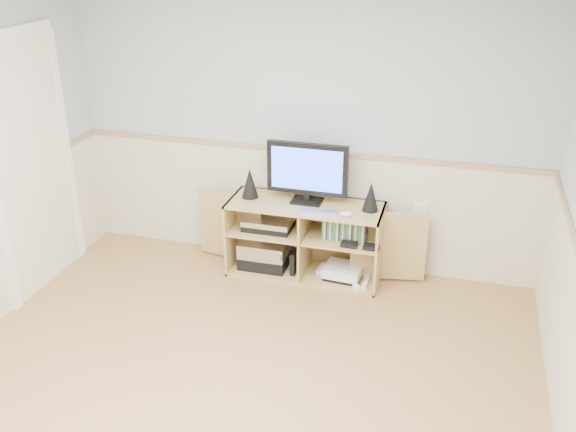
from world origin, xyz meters
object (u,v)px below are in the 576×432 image
object	(u,v)px
monitor	(307,171)
keyboard	(319,212)
media_cabinet	(307,236)
game_consoles	(342,272)

from	to	relation	value
monitor	keyboard	xyz separation A→B (m)	(0.15, -0.19, -0.27)
media_cabinet	monitor	bearing A→B (deg)	-90.00
game_consoles	keyboard	bearing A→B (deg)	-145.07
keyboard	game_consoles	world-z (taller)	keyboard
media_cabinet	game_consoles	size ratio (longest dim) A/B	4.43
keyboard	game_consoles	bearing A→B (deg)	24.28
media_cabinet	monitor	world-z (taller)	monitor
monitor	game_consoles	xyz separation A→B (m)	(0.33, -0.06, -0.86)
media_cabinet	monitor	distance (m)	0.60
keyboard	game_consoles	size ratio (longest dim) A/B	0.61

